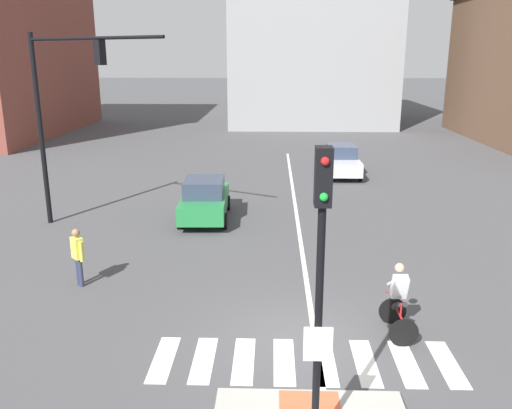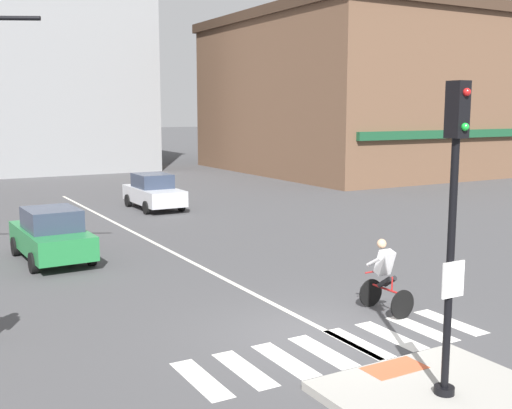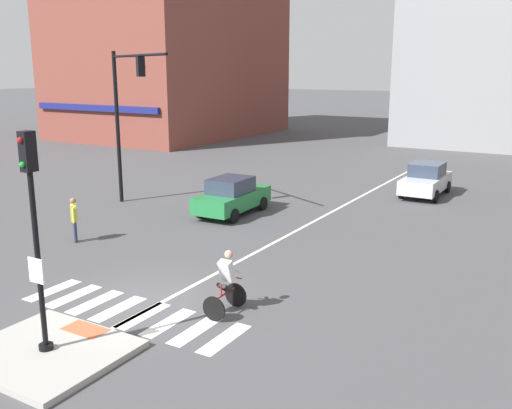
# 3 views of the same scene
# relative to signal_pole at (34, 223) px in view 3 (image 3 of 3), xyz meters

# --- Properties ---
(ground_plane) EXTENTS (300.00, 300.00, 0.00)m
(ground_plane) POSITION_rel_signal_pole_xyz_m (0.00, 3.45, -3.07)
(ground_plane) COLOR #474749
(traffic_island) EXTENTS (3.41, 2.98, 0.15)m
(traffic_island) POSITION_rel_signal_pole_xyz_m (0.00, 0.01, -3.00)
(traffic_island) COLOR #A3A099
(traffic_island) RESTS_ON ground
(tactile_pad_front) EXTENTS (1.10, 0.60, 0.01)m
(tactile_pad_front) POSITION_rel_signal_pole_xyz_m (0.00, 1.15, -2.92)
(tactile_pad_front) COLOR #DB5B38
(tactile_pad_front) RESTS_ON traffic_island
(signal_pole) EXTENTS (0.44, 0.38, 4.86)m
(signal_pole) POSITION_rel_signal_pole_xyz_m (0.00, 0.00, 0.00)
(signal_pole) COLOR black
(signal_pole) RESTS_ON traffic_island
(crosswalk_stripe_a) EXTENTS (0.44, 1.80, 0.01)m
(crosswalk_stripe_a) POSITION_rel_signal_pole_xyz_m (-2.98, 2.69, -3.07)
(crosswalk_stripe_a) COLOR silver
(crosswalk_stripe_a) RESTS_ON ground
(crosswalk_stripe_b) EXTENTS (0.44, 1.80, 0.01)m
(crosswalk_stripe_b) POSITION_rel_signal_pole_xyz_m (-2.13, 2.69, -3.07)
(crosswalk_stripe_b) COLOR silver
(crosswalk_stripe_b) RESTS_ON ground
(crosswalk_stripe_c) EXTENTS (0.44, 1.80, 0.01)m
(crosswalk_stripe_c) POSITION_rel_signal_pole_xyz_m (-1.28, 2.69, -3.07)
(crosswalk_stripe_c) COLOR silver
(crosswalk_stripe_c) RESTS_ON ground
(crosswalk_stripe_d) EXTENTS (0.44, 1.80, 0.01)m
(crosswalk_stripe_d) POSITION_rel_signal_pole_xyz_m (-0.43, 2.69, -3.07)
(crosswalk_stripe_d) COLOR silver
(crosswalk_stripe_d) RESTS_ON ground
(crosswalk_stripe_e) EXTENTS (0.44, 1.80, 0.01)m
(crosswalk_stripe_e) POSITION_rel_signal_pole_xyz_m (0.43, 2.69, -3.07)
(crosswalk_stripe_e) COLOR silver
(crosswalk_stripe_e) RESTS_ON ground
(crosswalk_stripe_f) EXTENTS (0.44, 1.80, 0.01)m
(crosswalk_stripe_f) POSITION_rel_signal_pole_xyz_m (1.28, 2.69, -3.07)
(crosswalk_stripe_f) COLOR silver
(crosswalk_stripe_f) RESTS_ON ground
(crosswalk_stripe_g) EXTENTS (0.44, 1.80, 0.01)m
(crosswalk_stripe_g) POSITION_rel_signal_pole_xyz_m (2.13, 2.69, -3.07)
(crosswalk_stripe_g) COLOR silver
(crosswalk_stripe_g) RESTS_ON ground
(crosswalk_stripe_h) EXTENTS (0.44, 1.80, 0.01)m
(crosswalk_stripe_h) POSITION_rel_signal_pole_xyz_m (2.98, 2.69, -3.07)
(crosswalk_stripe_h) COLOR silver
(crosswalk_stripe_h) RESTS_ON ground
(lane_centre_line) EXTENTS (0.14, 28.00, 0.01)m
(lane_centre_line) POSITION_rel_signal_pole_xyz_m (0.30, 13.45, -3.07)
(lane_centre_line) COLOR silver
(lane_centre_line) RESTS_ON ground
(traffic_light_mast) EXTENTS (5.37, 2.80, 7.01)m
(traffic_light_mast) POSITION_rel_signal_pole_xyz_m (-8.24, 11.62, 1.57)
(traffic_light_mast) COLOR black
(traffic_light_mast) RESTS_ON ground
(building_corner_left) EXTENTS (15.25, 20.35, 18.44)m
(building_corner_left) POSITION_rel_signal_pole_xyz_m (-25.26, 36.23, 6.17)
(building_corner_left) COLOR brown
(building_corner_left) RESTS_ON ground
(building_corner_right) EXTENTS (14.98, 18.50, 17.02)m
(building_corner_right) POSITION_rel_signal_pole_xyz_m (2.77, 47.03, 5.46)
(building_corner_right) COLOR gray
(building_corner_right) RESTS_ON ground
(car_silver_eastbound_distant) EXTENTS (1.85, 4.10, 1.64)m
(car_silver_eastbound_distant) POSITION_rel_signal_pole_xyz_m (2.99, 20.95, -2.26)
(car_silver_eastbound_distant) COLOR silver
(car_silver_eastbound_distant) RESTS_ON ground
(car_green_westbound_far) EXTENTS (1.95, 4.16, 1.64)m
(car_green_westbound_far) POSITION_rel_signal_pole_xyz_m (-3.34, 12.79, -2.26)
(car_green_westbound_far) COLOR #237A3D
(car_green_westbound_far) RESTS_ON ground
(cyclist) EXTENTS (0.68, 1.10, 1.68)m
(cyclist) POSITION_rel_signal_pole_xyz_m (2.20, 3.96, -2.20)
(cyclist) COLOR black
(cyclist) RESTS_ON ground
(pedestrian_at_curb_left) EXTENTS (0.42, 0.41, 1.67)m
(pedestrian_at_curb_left) POSITION_rel_signal_pole_xyz_m (-6.05, 6.36, -2.09)
(pedestrian_at_curb_left) COLOR #2D334C
(pedestrian_at_curb_left) RESTS_ON ground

